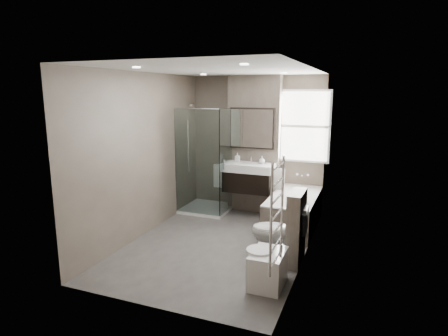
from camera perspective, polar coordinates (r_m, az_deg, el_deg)
The scene contains 15 objects.
room at distance 5.53m, azimuth -0.68°, elevation 1.18°, with size 2.70×3.90×2.70m.
vanity_pier at distance 7.18m, azimuth 4.64°, elevation 3.55°, with size 1.00×0.25×2.60m, color #62584D.
vanity at distance 6.96m, azimuth 3.73°, elevation -1.39°, with size 0.95×0.47×0.66m.
mirror_cabinet at distance 6.99m, azimuth 4.29°, elevation 6.05°, with size 0.86×0.08×0.76m.
towel_left at distance 7.13m, azimuth -0.62°, elevation -1.22°, with size 0.24×0.06×0.44m, color silver.
towel_right at distance 6.80m, azimuth 8.18°, elevation -1.97°, with size 0.24×0.06×0.44m, color silver.
shower_enclosure at distance 7.20m, azimuth -2.19°, elevation -2.97°, with size 0.90×0.90×2.00m.
bathtub at distance 6.55m, azimuth 10.59°, elevation -6.25°, with size 0.75×1.60×0.57m.
window at distance 7.04m, azimuth 12.00°, elevation 6.24°, with size 0.98×0.06×1.33m.
toilet at distance 5.30m, azimuth 8.39°, elevation -9.62°, with size 0.44×0.77×0.78m, color white.
cistern_box at distance 5.18m, azimuth 10.93°, elevation -8.93°, with size 0.19×0.55×1.00m.
bidet at distance 4.66m, azimuth 6.62°, elevation -14.88°, with size 0.46×0.53×0.55m.
towel_radiator at distance 3.72m, azimuth 8.06°, elevation -6.98°, with size 0.03×0.49×1.10m.
soap_bottle_a at distance 7.00m, azimuth 2.06°, elevation 1.62°, with size 0.08×0.08×0.18m, color white.
soap_bottle_b at distance 6.88m, azimuth 5.79°, elevation 1.24°, with size 0.11×0.11×0.14m, color white.
Camera 1 is at (2.04, -5.04, 2.29)m, focal length 30.00 mm.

